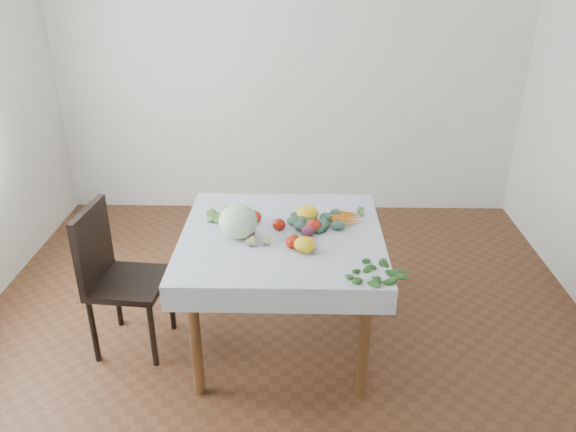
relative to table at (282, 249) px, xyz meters
name	(u,v)px	position (x,y,z in m)	size (l,w,h in m)	color
ground	(282,342)	(0.00, 0.00, -0.65)	(4.00, 4.00, 0.00)	#57321B
back_wall	(289,60)	(0.00, 2.00, 0.70)	(4.00, 0.04, 2.70)	white
table	(282,249)	(0.00, 0.00, 0.00)	(1.00, 1.00, 0.75)	brown
tablecloth	(282,234)	(0.00, 0.00, 0.10)	(1.12, 1.12, 0.01)	white
chair	(114,270)	(-0.97, -0.03, -0.13)	(0.44, 0.44, 0.91)	black
cabbage	(238,221)	(-0.24, -0.05, 0.20)	(0.21, 0.21, 0.19)	beige
tomato_a	(255,217)	(-0.16, 0.14, 0.14)	(0.08, 0.08, 0.07)	#B41A0C
tomato_b	(279,224)	(-0.02, 0.05, 0.13)	(0.07, 0.07, 0.06)	#B41A0C
tomato_c	(314,225)	(0.18, 0.03, 0.14)	(0.09, 0.09, 0.07)	#B41A0C
tomato_d	(293,242)	(0.07, -0.17, 0.14)	(0.08, 0.08, 0.07)	#B41A0C
heirloom_back	(307,213)	(0.15, 0.17, 0.15)	(0.13, 0.13, 0.09)	yellow
heirloom_front	(305,245)	(0.13, -0.20, 0.14)	(0.12, 0.12, 0.08)	yellow
onion_a	(247,232)	(-0.19, -0.05, 0.14)	(0.08, 0.08, 0.07)	#56183F
onion_b	(307,231)	(0.14, -0.03, 0.13)	(0.07, 0.07, 0.06)	#56183F
tomatillo_cluster	(255,246)	(-0.13, -0.19, 0.13)	(0.10, 0.11, 0.05)	#9CAF65
carrot_bunch	(348,218)	(0.38, 0.18, 0.12)	(0.18, 0.21, 0.03)	orange
kale_bunch	(323,222)	(0.23, 0.10, 0.12)	(0.36, 0.27, 0.04)	#355747
basil_bunch	(375,272)	(0.47, -0.42, 0.11)	(0.31, 0.22, 0.01)	#1F4D18
dill_bunch	(228,215)	(-0.32, 0.21, 0.11)	(0.24, 0.20, 0.02)	#60883E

